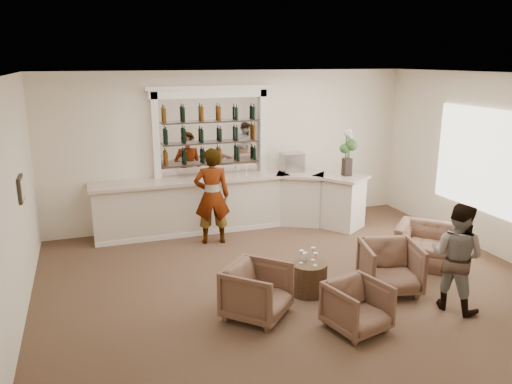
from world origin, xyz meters
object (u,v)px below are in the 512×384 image
cocktail_table (309,278)px  armchair_far (428,245)px  bar_counter (233,203)px  armchair_left (257,291)px  armchair_right (390,267)px  flower_vase (348,150)px  guest (457,257)px  espresso_machine (292,162)px  armchair_center (357,307)px  sommelier (212,196)px

cocktail_table → armchair_far: 2.51m
bar_counter → armchair_far: 4.01m
armchair_left → armchair_far: (3.47, 0.79, -0.03)m
armchair_left → armchair_right: (2.22, 0.09, 0.01)m
armchair_left → armchair_far: size_ratio=0.78×
cocktail_table → flower_vase: size_ratio=0.58×
bar_counter → guest: guest is taller
guest → armchair_left: size_ratio=1.90×
bar_counter → armchair_far: bearing=-47.0°
armchair_far → flower_vase: size_ratio=1.09×
bar_counter → armchair_left: bearing=-101.3°
guest → espresso_machine: 4.58m
armchair_left → espresso_machine: espresso_machine is taller
cocktail_table → flower_vase: 3.66m
bar_counter → armchair_right: 3.92m
armchair_center → armchair_right: 1.39m
espresso_machine → flower_vase: size_ratio=0.47×
bar_counter → armchair_far: bar_counter is taller
armchair_right → espresso_machine: espresso_machine is taller
guest → armchair_right: size_ratio=1.84×
guest → sommelier: bearing=6.9°
armchair_center → armchair_far: (2.33, 1.57, 0.01)m
espresso_machine → flower_vase: bearing=-38.4°
bar_counter → armchair_center: size_ratio=7.73×
armchair_center → armchair_right: bearing=24.6°
flower_vase → armchair_center: bearing=-116.6°
espresso_machine → flower_vase: flower_vase is taller
armchair_far → flower_vase: (-0.41, 2.28, 1.35)m
armchair_far → sommelier: bearing=-169.3°
armchair_left → armchair_center: size_ratio=1.13×
guest → espresso_machine: (-0.65, 4.50, 0.55)m
bar_counter → armchair_center: bar_counter is taller
armchair_center → espresso_machine: (0.98, 4.59, 1.01)m
armchair_right → flower_vase: flower_vase is taller
armchair_right → armchair_far: (1.25, 0.70, -0.05)m
cocktail_table → armchair_far: (2.48, 0.36, 0.10)m
bar_counter → armchair_far: size_ratio=5.35×
guest → espresso_machine: bearing=-19.9°
cocktail_table → espresso_machine: size_ratio=1.23×
flower_vase → armchair_left: bearing=-135.0°
sommelier → armchair_center: (1.00, -3.85, -0.61)m
sommelier → armchair_left: (-0.14, -3.07, -0.57)m
guest → armchair_far: bearing=-53.4°
armchair_center → armchair_left: bearing=131.5°
armchair_center → flower_vase: flower_vase is taller
cocktail_table → espresso_machine: espresso_machine is taller
guest → armchair_far: 1.69m
cocktail_table → armchair_left: bearing=-156.9°
armchair_right → espresso_machine: bearing=106.1°
armchair_far → armchair_left: bearing=-122.1°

